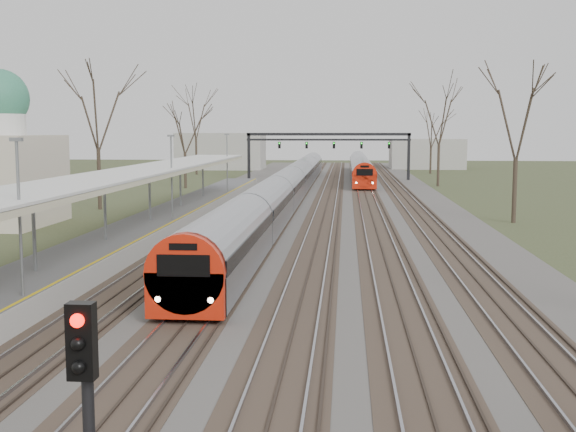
% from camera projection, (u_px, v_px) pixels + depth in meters
% --- Properties ---
extents(track_bed, '(24.00, 160.00, 0.22)m').
position_uv_depth(track_bed, '(319.00, 202.00, 63.14)').
color(track_bed, '#474442').
rests_on(track_bed, ground).
extents(platform, '(3.50, 69.00, 1.00)m').
position_uv_depth(platform, '(165.00, 221.00, 46.51)').
color(platform, '#9E9B93').
rests_on(platform, ground).
extents(canopy, '(4.10, 50.00, 3.11)m').
position_uv_depth(canopy, '(144.00, 172.00, 41.64)').
color(canopy, slate).
rests_on(canopy, platform).
extents(signal_gantry, '(21.00, 0.59, 6.08)m').
position_uv_depth(signal_gantry, '(328.00, 142.00, 92.26)').
color(signal_gantry, black).
rests_on(signal_gantry, ground).
extents(tree_west_far, '(5.50, 5.50, 11.33)m').
position_uv_depth(tree_west_far, '(97.00, 109.00, 56.66)').
color(tree_west_far, '#2D231C').
rests_on(tree_west_far, ground).
extents(tree_east_far, '(5.00, 5.00, 10.30)m').
position_uv_depth(tree_east_far, '(517.00, 116.00, 48.33)').
color(tree_east_far, '#2D231C').
rests_on(tree_east_far, ground).
extents(train_near, '(2.62, 90.21, 3.05)m').
position_uv_depth(train_near, '(291.00, 183.00, 67.22)').
color(train_near, '#9A9CA3').
rests_on(train_near, ground).
extents(train_far, '(2.62, 45.21, 3.05)m').
position_uv_depth(train_far, '(360.00, 167.00, 96.84)').
color(train_far, '#9A9CA3').
rests_on(train_far, ground).
extents(signal_post, '(0.35, 0.45, 4.10)m').
position_uv_depth(signal_post, '(86.00, 405.00, 9.34)').
color(signal_post, black).
rests_on(signal_post, ground).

